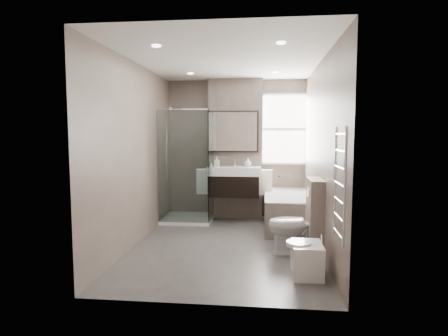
# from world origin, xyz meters

# --- Properties ---
(room) EXTENTS (2.70, 3.90, 2.70)m
(room) POSITION_xyz_m (0.00, 0.00, 1.30)
(room) COLOR #474341
(room) RESTS_ON ground
(vanity_pier) EXTENTS (1.00, 0.25, 2.60)m
(vanity_pier) POSITION_xyz_m (0.00, 1.77, 1.30)
(vanity_pier) COLOR #675951
(vanity_pier) RESTS_ON ground
(vanity) EXTENTS (0.95, 0.47, 0.66)m
(vanity) POSITION_xyz_m (0.00, 1.43, 0.74)
(vanity) COLOR black
(vanity) RESTS_ON vanity_pier
(mirror_cabinet) EXTENTS (0.86, 0.08, 0.76)m
(mirror_cabinet) POSITION_xyz_m (0.00, 1.61, 1.63)
(mirror_cabinet) COLOR black
(mirror_cabinet) RESTS_ON vanity_pier
(towel_left) EXTENTS (0.24, 0.06, 0.44)m
(towel_left) POSITION_xyz_m (-0.56, 1.40, 0.72)
(towel_left) COLOR white
(towel_left) RESTS_ON vanity_pier
(towel_right) EXTENTS (0.24, 0.06, 0.44)m
(towel_right) POSITION_xyz_m (0.56, 1.40, 0.72)
(towel_right) COLOR white
(towel_right) RESTS_ON vanity_pier
(shower_enclosure) EXTENTS (0.90, 0.90, 2.00)m
(shower_enclosure) POSITION_xyz_m (-0.75, 1.35, 0.49)
(shower_enclosure) COLOR white
(shower_enclosure) RESTS_ON ground
(bathtub) EXTENTS (0.75, 1.60, 0.57)m
(bathtub) POSITION_xyz_m (0.92, 1.10, 0.32)
(bathtub) COLOR #675951
(bathtub) RESTS_ON ground
(window) EXTENTS (0.98, 0.06, 1.33)m
(window) POSITION_xyz_m (0.90, 1.88, 1.68)
(window) COLOR white
(window) RESTS_ON room
(toilet) EXTENTS (0.78, 0.47, 0.77)m
(toilet) POSITION_xyz_m (0.97, -0.28, 0.38)
(toilet) COLOR white
(toilet) RESTS_ON ground
(cistern_box) EXTENTS (0.19, 0.55, 1.00)m
(cistern_box) POSITION_xyz_m (1.21, -0.25, 0.50)
(cistern_box) COLOR #675951
(cistern_box) RESTS_ON ground
(bidet) EXTENTS (0.40, 0.46, 0.48)m
(bidet) POSITION_xyz_m (1.01, -1.07, 0.20)
(bidet) COLOR white
(bidet) RESTS_ON ground
(towel_radiator) EXTENTS (0.03, 0.49, 1.10)m
(towel_radiator) POSITION_xyz_m (1.25, -1.60, 1.12)
(towel_radiator) COLOR silver
(towel_radiator) RESTS_ON room
(soap_bottle_a) EXTENTS (0.08, 0.08, 0.18)m
(soap_bottle_a) POSITION_xyz_m (-0.31, 1.40, 1.09)
(soap_bottle_a) COLOR white
(soap_bottle_a) RESTS_ON vanity
(soap_bottle_b) EXTENTS (0.12, 0.12, 0.15)m
(soap_bottle_b) POSITION_xyz_m (0.24, 1.52, 1.08)
(soap_bottle_b) COLOR white
(soap_bottle_b) RESTS_ON vanity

